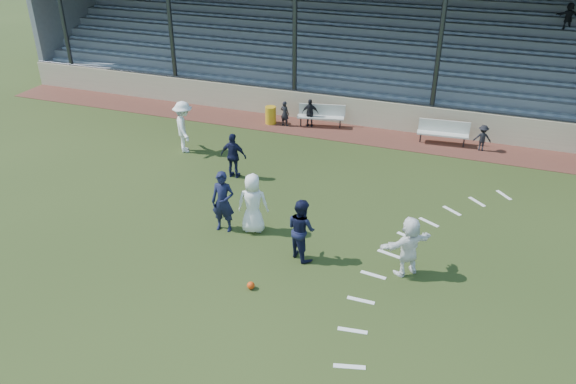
{
  "coord_description": "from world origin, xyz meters",
  "views": [
    {
      "loc": [
        4.89,
        -11.03,
        9.13
      ],
      "look_at": [
        0.0,
        2.5,
        1.3
      ],
      "focal_mm": 35.0,
      "sensor_mm": 36.0,
      "label": 1
    }
  ],
  "objects_px": {
    "player_white_lead": "(253,203)",
    "bench_left": "(321,113)",
    "player_navy_lead": "(223,202)",
    "trash_bin": "(271,115)",
    "bench_right": "(443,130)",
    "football": "(251,285)"
  },
  "relations": [
    {
      "from": "football",
      "to": "bench_left",
      "type": "bearing_deg",
      "value": 97.8
    },
    {
      "from": "bench_left",
      "to": "player_white_lead",
      "type": "xyz_separation_m",
      "value": [
        0.53,
        -8.75,
        0.35
      ]
    },
    {
      "from": "bench_left",
      "to": "player_navy_lead",
      "type": "relative_size",
      "value": 1.07
    },
    {
      "from": "football",
      "to": "player_white_lead",
      "type": "height_order",
      "value": "player_white_lead"
    },
    {
      "from": "bench_right",
      "to": "football",
      "type": "bearing_deg",
      "value": -112.25
    },
    {
      "from": "bench_left",
      "to": "player_navy_lead",
      "type": "distance_m",
      "value": 9.02
    },
    {
      "from": "bench_left",
      "to": "football",
      "type": "bearing_deg",
      "value": -93.97
    },
    {
      "from": "player_white_lead",
      "to": "bench_left",
      "type": "bearing_deg",
      "value": -100.56
    },
    {
      "from": "bench_left",
      "to": "football",
      "type": "xyz_separation_m",
      "value": [
        1.56,
        -11.37,
        -0.48
      ]
    },
    {
      "from": "trash_bin",
      "to": "football",
      "type": "bearing_deg",
      "value": -71.16
    },
    {
      "from": "player_white_lead",
      "to": "bench_right",
      "type": "bearing_deg",
      "value": -132.24
    },
    {
      "from": "bench_right",
      "to": "player_white_lead",
      "type": "bearing_deg",
      "value": -122.75
    },
    {
      "from": "player_white_lead",
      "to": "player_navy_lead",
      "type": "distance_m",
      "value": 0.89
    },
    {
      "from": "football",
      "to": "player_navy_lead",
      "type": "distance_m",
      "value": 3.14
    },
    {
      "from": "bench_right",
      "to": "player_navy_lead",
      "type": "xyz_separation_m",
      "value": [
        -5.47,
        -8.86,
        0.37
      ]
    },
    {
      "from": "trash_bin",
      "to": "player_white_lead",
      "type": "relative_size",
      "value": 0.41
    },
    {
      "from": "football",
      "to": "player_navy_lead",
      "type": "relative_size",
      "value": 0.1
    },
    {
      "from": "bench_left",
      "to": "player_white_lead",
      "type": "bearing_deg",
      "value": -98.31
    },
    {
      "from": "player_navy_lead",
      "to": "trash_bin",
      "type": "bearing_deg",
      "value": 95.83
    },
    {
      "from": "trash_bin",
      "to": "player_white_lead",
      "type": "distance_m",
      "value": 8.72
    },
    {
      "from": "bench_left",
      "to": "football",
      "type": "relative_size",
      "value": 10.21
    },
    {
      "from": "bench_right",
      "to": "trash_bin",
      "type": "bearing_deg",
      "value": 178.04
    }
  ]
}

